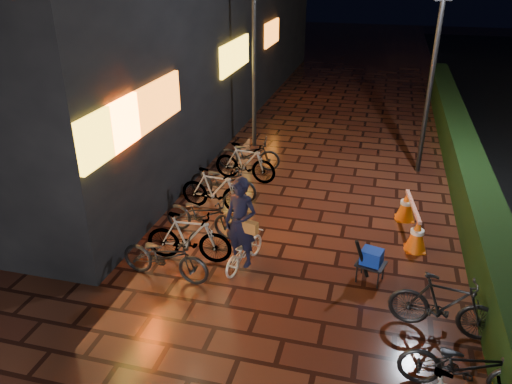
# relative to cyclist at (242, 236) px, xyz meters

# --- Properties ---
(ground) EXTENTS (80.00, 80.00, 0.00)m
(ground) POSITION_rel_cyclist_xyz_m (1.16, -1.76, -0.69)
(ground) COLOR #381911
(ground) RESTS_ON ground
(hedge) EXTENTS (0.70, 20.00, 1.00)m
(hedge) POSITION_rel_cyclist_xyz_m (4.46, 6.24, -0.19)
(hedge) COLOR black
(hedge) RESTS_ON ground
(lamp_post_hedge) EXTENTS (0.44, 0.24, 4.70)m
(lamp_post_hedge) POSITION_rel_cyclist_xyz_m (3.37, 5.72, 1.90)
(lamp_post_hedge) COLOR black
(lamp_post_hedge) RESTS_ON ground
(lamp_post_sf) EXTENTS (0.44, 0.24, 4.73)m
(lamp_post_sf) POSITION_rel_cyclist_xyz_m (-1.50, 6.53, 1.91)
(lamp_post_sf) COLOR black
(lamp_post_sf) RESTS_ON ground
(cyclist) EXTENTS (0.76, 1.36, 1.85)m
(cyclist) POSITION_rel_cyclist_xyz_m (0.00, 0.00, 0.00)
(cyclist) COLOR silver
(cyclist) RESTS_ON ground
(traffic_barrier) EXTENTS (0.63, 1.72, 0.70)m
(traffic_barrier) POSITION_rel_cyclist_xyz_m (3.09, 2.10, -0.34)
(traffic_barrier) COLOR #E45C0C
(traffic_barrier) RESTS_ON ground
(cart_assembly) EXTENTS (0.61, 0.52, 0.93)m
(cart_assembly) POSITION_rel_cyclist_xyz_m (2.34, 0.15, -0.21)
(cart_assembly) COLOR black
(cart_assembly) RESTS_ON ground
(parked_bikes_storefront) EXTENTS (1.98, 6.10, 1.01)m
(parked_bikes_storefront) POSITION_rel_cyclist_xyz_m (-1.18, 1.95, -0.21)
(parked_bikes_storefront) COLOR black
(parked_bikes_storefront) RESTS_ON ground
(parked_bikes_hedge) EXTENTS (1.93, 2.70, 1.01)m
(parked_bikes_hedge) POSITION_rel_cyclist_xyz_m (3.59, -2.01, -0.20)
(parked_bikes_hedge) COLOR black
(parked_bikes_hedge) RESTS_ON ground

